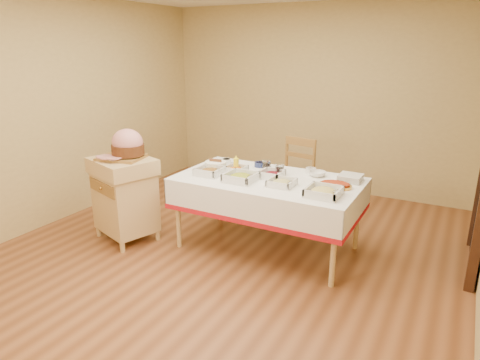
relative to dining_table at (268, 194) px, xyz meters
name	(u,v)px	position (x,y,z in m)	size (l,w,h in m)	color
room_shell	(227,127)	(-0.30, -0.30, 0.70)	(5.00, 5.00, 5.00)	brown
dining_table	(268,194)	(0.00, 0.00, 0.00)	(1.82, 1.02, 0.76)	tan
butcher_cart	(125,194)	(-1.45, -0.51, -0.09)	(0.77, 0.70, 0.90)	tan
dining_chair	(293,179)	(-0.07, 0.88, -0.09)	(0.50, 0.49, 0.98)	olive
ham_on_board	(127,146)	(-1.40, -0.48, 0.44)	(0.47, 0.45, 0.31)	olive
serving_dish_a	(210,171)	(-0.59, -0.16, 0.20)	(0.26, 0.26, 0.11)	silver
serving_dish_b	(241,177)	(-0.21, -0.20, 0.20)	(0.29, 0.29, 0.12)	silver
serving_dish_c	(282,183)	(0.21, -0.15, 0.19)	(0.24, 0.24, 0.10)	silver
serving_dish_d	(324,192)	(0.64, -0.23, 0.20)	(0.29, 0.29, 0.11)	silver
serving_dish_e	(236,169)	(-0.39, 0.04, 0.19)	(0.22, 0.21, 0.10)	silver
serving_dish_f	(272,174)	(0.01, 0.05, 0.20)	(0.23, 0.22, 0.11)	silver
small_bowl_left	(226,161)	(-0.66, 0.30, 0.19)	(0.11, 0.11, 0.05)	silver
small_bowl_mid	(260,164)	(-0.26, 0.35, 0.19)	(0.12, 0.12, 0.05)	navy
small_bowl_right	(311,170)	(0.31, 0.39, 0.19)	(0.11, 0.11, 0.05)	silver
bowl_white_imported	(274,168)	(-0.08, 0.31, 0.18)	(0.14, 0.14, 0.03)	silver
bowl_small_imported	(317,174)	(0.41, 0.30, 0.19)	(0.17, 0.17, 0.05)	silver
preserve_jar_left	(267,166)	(-0.14, 0.25, 0.21)	(0.09, 0.09, 0.12)	silver
preserve_jar_right	(280,170)	(0.05, 0.18, 0.21)	(0.09, 0.09, 0.12)	silver
mustard_bottle	(236,164)	(-0.41, 0.07, 0.24)	(0.06, 0.06, 0.18)	yellow
bread_basket	(216,165)	(-0.64, 0.04, 0.20)	(0.23, 0.23, 0.10)	white
plate_stack	(350,178)	(0.74, 0.30, 0.19)	(0.22, 0.22, 0.06)	silver
brass_platter	(335,185)	(0.67, 0.05, 0.18)	(0.31, 0.22, 0.04)	#B78633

